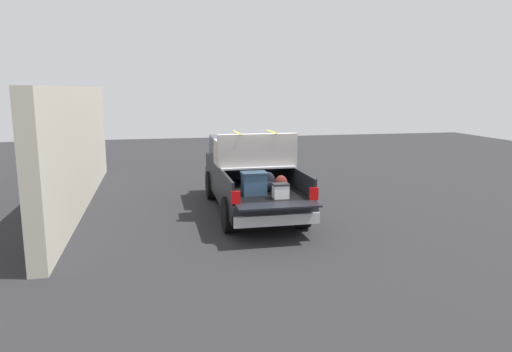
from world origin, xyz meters
name	(u,v)px	position (x,y,z in m)	size (l,w,h in m)	color
ground_plane	(251,211)	(0.00, 0.00, 0.00)	(40.00, 40.00, 0.00)	#262628
pickup_truck	(249,174)	(0.37, 0.00, 0.99)	(6.05, 2.06, 2.23)	black
building_facade	(79,147)	(1.84, 4.66, 1.69)	(11.29, 0.36, 3.39)	beige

